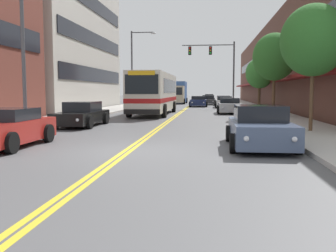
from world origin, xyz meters
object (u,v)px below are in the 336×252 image
street_tree_right_far (260,73)px  car_charcoal_parked_left_mid (152,102)px  car_white_parked_right_far (224,102)px  box_truck (177,92)px  street_lamp_left_near (30,25)px  car_champagne_moving_second (209,98)px  fire_hydrant (266,114)px  car_black_parked_left_near (82,115)px  car_red_parked_left_far (6,129)px  car_silver_parked_right_end (230,106)px  car_slate_blue_parked_right_foreground (260,128)px  city_bus (155,92)px  car_navy_moving_lead (198,102)px  street_lamp_left_far (135,63)px  car_beige_parked_right_mid (224,101)px  traffic_signal_mast (217,61)px  street_tree_right_mid (274,57)px  street_tree_right_near (313,40)px  car_dark_grey_moving_third (208,100)px

street_tree_right_far → car_charcoal_parked_left_mid: bearing=142.8°
car_white_parked_right_far → box_truck: (-6.65, 13.85, 1.09)m
car_charcoal_parked_left_mid → street_lamp_left_near: bearing=-91.0°
car_champagne_moving_second → fire_hydrant: 48.26m
car_black_parked_left_near → car_red_parked_left_far: 7.75m
box_truck → street_lamp_left_near: street_lamp_left_near is taller
car_silver_parked_right_end → street_lamp_left_near: street_lamp_left_near is taller
car_slate_blue_parked_right_foreground → street_tree_right_far: size_ratio=0.92×
city_bus → car_charcoal_parked_left_mid: (-2.53, 14.65, -1.24)m
car_slate_blue_parked_right_foreground → car_white_parked_right_far: 30.64m
car_navy_moving_lead → street_tree_right_far: street_tree_right_far is taller
car_silver_parked_right_end → street_lamp_left_far: street_lamp_left_far is taller
car_beige_parked_right_mid → street_lamp_left_near: 35.86m
car_charcoal_parked_left_mid → car_beige_parked_right_mid: (8.84, 4.48, -0.02)m
city_bus → car_white_parked_right_far: city_bus is taller
car_champagne_moving_second → traffic_signal_mast: bearing=-88.3°
street_tree_right_mid → car_black_parked_left_near: bearing=-146.4°
car_beige_parked_right_mid → fire_hydrant: car_beige_parked_right_mid is taller
street_tree_right_near → car_white_parked_right_far: bearing=96.0°
car_slate_blue_parked_right_foreground → traffic_signal_mast: traffic_signal_mast is taller
car_slate_blue_parked_right_foreground → car_red_parked_left_far: bearing=-173.8°
city_bus → street_lamp_left_near: street_lamp_left_near is taller
car_black_parked_left_near → street_tree_right_mid: (11.41, 7.58, 3.67)m
street_tree_right_near → fire_hydrant: size_ratio=6.83×
car_dark_grey_moving_third → box_truck: 6.55m
car_red_parked_left_far → box_truck: bearing=87.6°
street_tree_right_near → fire_hydrant: (-1.09, 5.75, -3.54)m
car_champagne_moving_second → fire_hydrant: (3.45, -48.14, -0.07)m
city_bus → car_red_parked_left_far: bearing=-97.2°
car_beige_parked_right_mid → traffic_signal_mast: size_ratio=0.61×
street_tree_right_mid → car_charcoal_parked_left_mid: bearing=122.7°
city_bus → street_tree_right_far: bearing=32.2°
street_lamp_left_near → fire_hydrant: (10.89, 7.55, -4.10)m
car_black_parked_left_near → car_beige_parked_right_mid: bearing=73.8°
car_charcoal_parked_left_mid → traffic_signal_mast: bearing=-19.9°
car_black_parked_left_near → traffic_signal_mast: (7.67, 22.68, 4.58)m
car_charcoal_parked_left_mid → street_tree_right_far: street_tree_right_far is taller
street_tree_right_mid → fire_hydrant: bearing=-104.3°
city_bus → street_tree_right_near: street_tree_right_near is taller
street_lamp_left_far → street_tree_right_far: bearing=-6.3°
traffic_signal_mast → street_lamp_left_far: (-8.28, -4.72, -0.45)m
car_red_parked_left_far → street_lamp_left_far: (-0.66, 25.70, 4.12)m
car_red_parked_left_far → car_navy_moving_lead: (5.49, 34.21, -0.01)m
street_tree_right_far → traffic_signal_mast: bearing=122.8°
car_silver_parked_right_end → car_dark_grey_moving_third: size_ratio=0.91×
traffic_signal_mast → street_lamp_left_near: size_ratio=0.95×
car_dark_grey_moving_third → street_lamp_left_near: 38.62m
car_silver_parked_right_end → car_navy_moving_lead: car_silver_parked_right_end is taller
car_beige_parked_right_mid → street_lamp_left_near: size_ratio=0.58×
car_charcoal_parked_left_mid → street_tree_right_mid: (11.52, -17.92, 3.67)m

